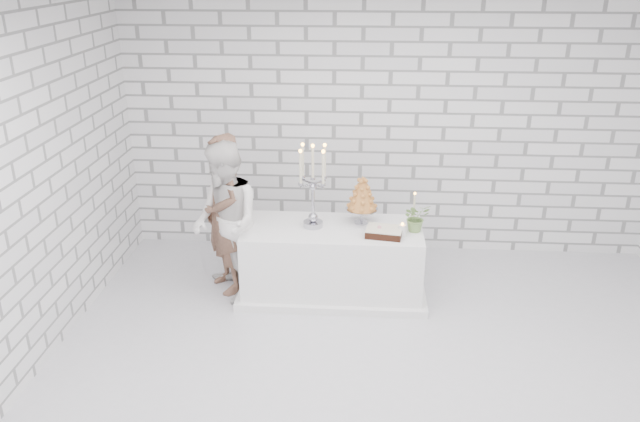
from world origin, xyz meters
The scene contains 13 objects.
ground centered at (0.00, 0.00, 0.00)m, with size 6.00×5.00×0.01m, color silver.
ceiling centered at (0.00, 0.00, 3.00)m, with size 6.00×5.00×0.01m, color white.
wall_back centered at (0.00, 2.50, 1.50)m, with size 6.00×0.01×3.00m, color white.
wall_left centered at (-3.00, 0.00, 1.50)m, with size 0.01×5.00×3.00m, color white.
cake_table centered at (-0.57, 1.32, 0.38)m, with size 1.80×0.80×0.75m, color white.
groom centered at (-1.68, 1.36, 0.84)m, with size 0.61×0.40×1.68m, color brown.
bride centered at (-1.63, 1.21, 0.82)m, with size 0.80×0.62×1.65m, color white.
candelabra centered at (-0.77, 1.34, 1.18)m, with size 0.35×0.35×0.87m, color #A0A0AA, non-canonical shape.
croquembouche centered at (-0.28, 1.46, 1.01)m, with size 0.33×0.33×0.51m, color #B0682A, non-canonical shape.
chocolate_cake centered at (-0.05, 1.16, 0.79)m, with size 0.34×0.25×0.08m, color black.
pillar_candle centered at (0.12, 1.16, 0.81)m, with size 0.08×0.08×0.12m, color white.
extra_taper centered at (0.25, 1.48, 0.91)m, with size 0.06×0.06×0.32m, color beige.
flowers centered at (0.26, 1.30, 0.89)m, with size 0.26×0.22×0.29m, color #628649.
Camera 1 is at (-0.29, -4.46, 3.31)m, focal length 35.28 mm.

